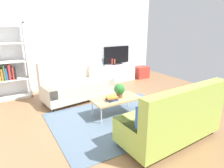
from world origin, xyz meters
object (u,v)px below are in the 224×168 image
object	(u,v)px
storage_trunk	(141,72)
potted_plant	(119,90)
tv_console	(116,73)
vase_0	(101,63)
bottle_1	(115,62)
bottle_0	(112,62)
table_book_0	(112,100)
bookshelf	(5,65)
couch_green	(172,119)
couch_beige	(77,84)
coffee_table	(116,99)
vase_1	(106,63)
tv	(116,56)

from	to	relation	value
storage_trunk	potted_plant	xyz separation A→B (m)	(-2.48, -2.29, 0.38)
tv_console	potted_plant	bearing A→B (deg)	-119.94
tv_console	potted_plant	xyz separation A→B (m)	(-1.38, -2.39, 0.28)
potted_plant	vase_0	world-z (taller)	vase_0
bottle_1	potted_plant	bearing A→B (deg)	-118.68
storage_trunk	bottle_0	bearing A→B (deg)	177.35
tv_console	bottle_1	bearing A→B (deg)	-156.30
table_book_0	bottle_1	xyz separation A→B (m)	(1.53, 2.44, 0.30)
bookshelf	storage_trunk	world-z (taller)	bookshelf
couch_green	vase_0	bearing A→B (deg)	78.14
table_book_0	bottle_0	bearing A→B (deg)	59.65
tv_console	bookshelf	world-z (taller)	bookshelf
storage_trunk	couch_green	bearing A→B (deg)	-121.56
couch_beige	bookshelf	size ratio (longest dim) A/B	0.95
couch_green	coffee_table	world-z (taller)	couch_green
tv_console	vase_0	xyz separation A→B (m)	(-0.58, 0.05, 0.39)
couch_green	bottle_1	size ratio (longest dim) A/B	9.75
vase_0	bottle_1	size ratio (longest dim) A/B	0.72
coffee_table	vase_0	distance (m)	2.63
storage_trunk	vase_1	xyz separation A→B (m)	(-1.49, 0.15, 0.50)
vase_0	bottle_1	distance (m)	0.50
bookshelf	bottle_1	size ratio (longest dim) A/B	10.55
tv_console	storage_trunk	size ratio (longest dim) A/B	2.69
bookshelf	storage_trunk	distance (m)	4.70
coffee_table	vase_1	xyz separation A→B (m)	(1.08, 2.45, 0.33)
storage_trunk	table_book_0	bearing A→B (deg)	-138.90
coffee_table	tv_console	world-z (taller)	tv_console
tv	bookshelf	distance (m)	3.54
table_book_0	bottle_0	xyz separation A→B (m)	(1.43, 2.44, 0.32)
vase_1	bottle_0	xyz separation A→B (m)	(0.20, -0.09, 0.03)
bottle_1	storage_trunk	bearing A→B (deg)	-2.88
tv	vase_1	bearing A→B (deg)	169.93
coffee_table	tv_console	bearing A→B (deg)	58.41
coffee_table	table_book_0	size ratio (longest dim) A/B	4.58
storage_trunk	vase_0	xyz separation A→B (m)	(-1.68, 0.15, 0.49)
couch_green	table_book_0	distance (m)	1.41
couch_green	tv	bearing A→B (deg)	69.71
table_book_0	bottle_0	world-z (taller)	bottle_0
coffee_table	storage_trunk	bearing A→B (deg)	41.76
tv_console	bookshelf	xyz separation A→B (m)	(-3.54, 0.02, 0.65)
couch_beige	potted_plant	bearing A→B (deg)	102.33
bottle_1	couch_beige	bearing A→B (deg)	-152.19
coffee_table	bottle_0	world-z (taller)	bottle_0
couch_green	couch_beige	bearing A→B (deg)	100.60
bookshelf	potted_plant	distance (m)	3.26
coffee_table	storage_trunk	distance (m)	3.46
tv	coffee_table	bearing A→B (deg)	-121.81
bottle_1	coffee_table	bearing A→B (deg)	-120.41
potted_plant	tv	bearing A→B (deg)	59.85
bookshelf	potted_plant	xyz separation A→B (m)	(2.16, -2.41, -0.37)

